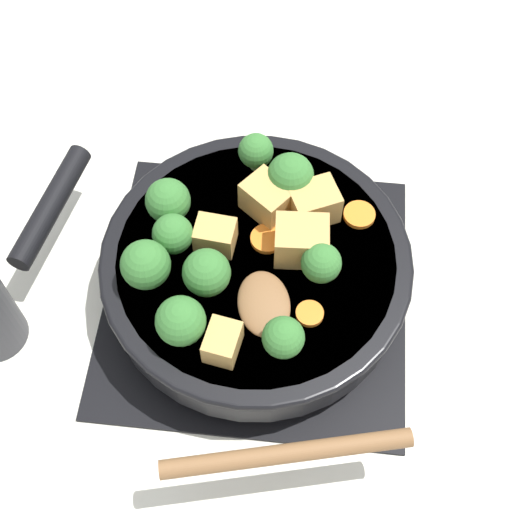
% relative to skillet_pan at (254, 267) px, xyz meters
% --- Properties ---
extents(ground_plane, '(2.40, 2.40, 0.00)m').
position_rel_skillet_pan_xyz_m(ground_plane, '(0.00, 0.00, -0.05)').
color(ground_plane, silver).
extents(front_burner_grate, '(0.31, 0.31, 0.03)m').
position_rel_skillet_pan_xyz_m(front_burner_grate, '(0.00, 0.00, -0.04)').
color(front_burner_grate, black).
rests_on(front_burner_grate, ground_plane).
extents(skillet_pan, '(0.30, 0.39, 0.05)m').
position_rel_skillet_pan_xyz_m(skillet_pan, '(0.00, 0.00, 0.00)').
color(skillet_pan, black).
rests_on(skillet_pan, front_burner_grate).
extents(wooden_spoon, '(0.20, 0.20, 0.02)m').
position_rel_skillet_pan_xyz_m(wooden_spoon, '(0.13, 0.03, 0.03)').
color(wooden_spoon, brown).
rests_on(wooden_spoon, skillet_pan).
extents(tofu_cube_center_large, '(0.05, 0.06, 0.04)m').
position_rel_skillet_pan_xyz_m(tofu_cube_center_large, '(-0.05, 0.05, 0.04)').
color(tofu_cube_center_large, tan).
rests_on(tofu_cube_center_large, skillet_pan).
extents(tofu_cube_near_handle, '(0.04, 0.05, 0.04)m').
position_rel_skillet_pan_xyz_m(tofu_cube_near_handle, '(-0.01, 0.04, 0.04)').
color(tofu_cube_near_handle, tan).
rests_on(tofu_cube_near_handle, skillet_pan).
extents(tofu_cube_east_chunk, '(0.03, 0.04, 0.03)m').
position_rel_skillet_pan_xyz_m(tofu_cube_east_chunk, '(-0.01, -0.04, 0.04)').
color(tofu_cube_east_chunk, tan).
rests_on(tofu_cube_east_chunk, skillet_pan).
extents(tofu_cube_west_chunk, '(0.04, 0.03, 0.03)m').
position_rel_skillet_pan_xyz_m(tofu_cube_west_chunk, '(0.10, -0.02, 0.04)').
color(tofu_cube_west_chunk, tan).
rests_on(tofu_cube_west_chunk, skillet_pan).
extents(tofu_cube_back_piece, '(0.06, 0.06, 0.04)m').
position_rel_skillet_pan_xyz_m(tofu_cube_back_piece, '(-0.05, 0.01, 0.04)').
color(tofu_cube_back_piece, tan).
rests_on(tofu_cube_back_piece, skillet_pan).
extents(broccoli_floret_near_spoon, '(0.05, 0.05, 0.05)m').
position_rel_skillet_pan_xyz_m(broccoli_floret_near_spoon, '(-0.08, 0.03, 0.05)').
color(broccoli_floret_near_spoon, '#709956').
rests_on(broccoli_floret_near_spoon, skillet_pan).
extents(broccoli_floret_center_top, '(0.04, 0.04, 0.05)m').
position_rel_skillet_pan_xyz_m(broccoli_floret_center_top, '(-0.03, -0.09, 0.05)').
color(broccoli_floret_center_top, '#709956').
rests_on(broccoli_floret_center_top, skillet_pan).
extents(broccoli_floret_east_rim, '(0.04, 0.04, 0.05)m').
position_rel_skillet_pan_xyz_m(broccoli_floret_east_rim, '(0.04, -0.04, 0.05)').
color(broccoli_floret_east_rim, '#709956').
rests_on(broccoli_floret_east_rim, skillet_pan).
extents(broccoli_floret_west_rim, '(0.04, 0.04, 0.04)m').
position_rel_skillet_pan_xyz_m(broccoli_floret_west_rim, '(0.09, 0.04, 0.05)').
color(broccoli_floret_west_rim, '#709956').
rests_on(broccoli_floret_west_rim, skillet_pan).
extents(broccoli_floret_north_edge, '(0.04, 0.04, 0.05)m').
position_rel_skillet_pan_xyz_m(broccoli_floret_north_edge, '(0.00, -0.08, 0.05)').
color(broccoli_floret_north_edge, '#709956').
rests_on(broccoli_floret_north_edge, skillet_pan).
extents(broccoli_floret_south_cluster, '(0.04, 0.04, 0.05)m').
position_rel_skillet_pan_xyz_m(broccoli_floret_south_cluster, '(0.09, -0.05, 0.05)').
color(broccoli_floret_south_cluster, '#709956').
rests_on(broccoli_floret_south_cluster, skillet_pan).
extents(broccoli_floret_mid_floret, '(0.05, 0.05, 0.05)m').
position_rel_skillet_pan_xyz_m(broccoli_floret_mid_floret, '(0.04, -0.09, 0.05)').
color(broccoli_floret_mid_floret, '#709956').
rests_on(broccoli_floret_mid_floret, skillet_pan).
extents(broccoli_floret_small_inner, '(0.04, 0.04, 0.04)m').
position_rel_skillet_pan_xyz_m(broccoli_floret_small_inner, '(-0.11, -0.01, 0.05)').
color(broccoli_floret_small_inner, '#709956').
rests_on(broccoli_floret_small_inner, skillet_pan).
extents(broccoli_floret_tall_stem, '(0.04, 0.04, 0.04)m').
position_rel_skillet_pan_xyz_m(broccoli_floret_tall_stem, '(0.02, 0.06, 0.05)').
color(broccoli_floret_tall_stem, '#709956').
rests_on(broccoli_floret_tall_stem, skillet_pan).
extents(carrot_slice_orange_thin, '(0.03, 0.03, 0.01)m').
position_rel_skillet_pan_xyz_m(carrot_slice_orange_thin, '(-0.06, 0.10, 0.02)').
color(carrot_slice_orange_thin, orange).
rests_on(carrot_slice_orange_thin, skillet_pan).
extents(carrot_slice_near_center, '(0.03, 0.03, 0.01)m').
position_rel_skillet_pan_xyz_m(carrot_slice_near_center, '(-0.02, 0.01, 0.02)').
color(carrot_slice_near_center, orange).
rests_on(carrot_slice_near_center, skillet_pan).
extents(carrot_slice_edge_slice, '(0.03, 0.03, 0.01)m').
position_rel_skillet_pan_xyz_m(carrot_slice_edge_slice, '(0.06, 0.06, 0.02)').
color(carrot_slice_edge_slice, orange).
rests_on(carrot_slice_edge_slice, skillet_pan).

